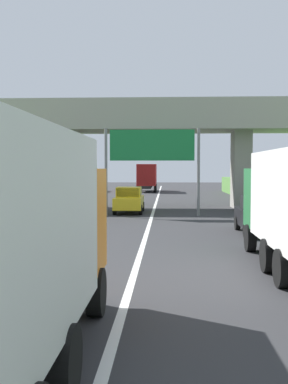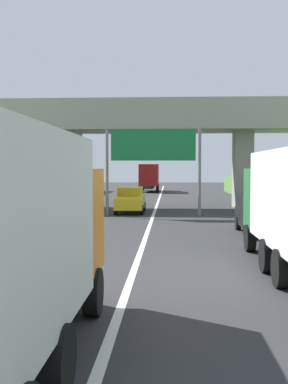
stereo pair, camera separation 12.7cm
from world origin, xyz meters
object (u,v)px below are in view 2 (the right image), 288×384
at_px(car_yellow, 130,200).
at_px(car_black, 261,215).
at_px(overhead_highway_sign, 153,151).
at_px(construction_barrel_5, 20,218).
at_px(truck_red, 149,176).

distance_m(car_yellow, car_black, 11.66).
distance_m(overhead_highway_sign, construction_barrel_5, 9.40).
distance_m(truck_red, construction_barrel_5, 36.49).
relative_size(car_yellow, construction_barrel_5, 4.56).
relative_size(truck_red, car_black, 1.78).
bearing_deg(overhead_highway_sign, construction_barrel_5, -137.96).
relative_size(car_yellow, car_black, 1.00).
relative_size(truck_red, construction_barrel_5, 8.11).
bearing_deg(car_yellow, car_black, -55.06).
bearing_deg(overhead_highway_sign, car_black, -56.46).
height_order(overhead_highway_sign, car_yellow, overhead_highway_sign).
distance_m(car_yellow, construction_barrel_5, 9.11).
relative_size(overhead_highway_sign, truck_red, 0.81).
distance_m(overhead_highway_sign, car_yellow, 3.97).
relative_size(truck_red, car_yellow, 1.78).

